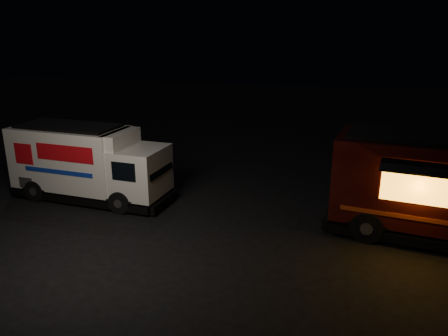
% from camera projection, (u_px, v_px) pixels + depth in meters
% --- Properties ---
extents(ground, '(80.00, 80.00, 0.00)m').
position_uv_depth(ground, '(206.00, 226.00, 14.74)').
color(ground, black).
rests_on(ground, ground).
extents(white_truck, '(6.52, 2.65, 2.89)m').
position_uv_depth(white_truck, '(91.00, 163.00, 16.79)').
color(white_truck, silver).
rests_on(white_truck, ground).
extents(red_truck, '(7.38, 3.65, 3.29)m').
position_uv_depth(red_truck, '(447.00, 190.00, 13.39)').
color(red_truck, '#39100A').
rests_on(red_truck, ground).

